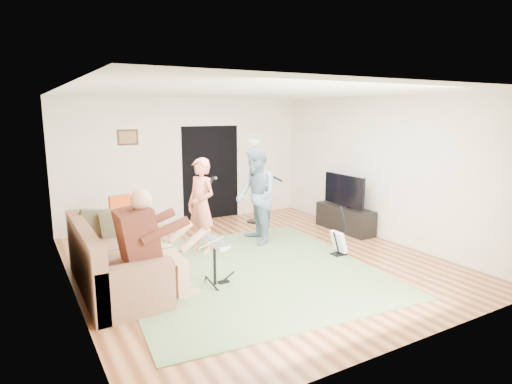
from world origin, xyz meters
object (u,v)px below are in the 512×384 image
guitarist (256,196)px  singer (201,206)px  dining_chair (126,231)px  guitar_spare (339,242)px  sofa (109,267)px  drum_kit (215,266)px  television (344,190)px  torchiere_lamp (254,166)px  tv_cabinet (345,219)px

guitarist → singer: bearing=-82.3°
dining_chair → guitar_spare: bearing=-46.8°
sofa → drum_kit: (1.30, -0.65, -0.01)m
dining_chair → guitarist: bearing=-32.3°
dining_chair → television: 4.29m
guitar_spare → torchiere_lamp: size_ratio=0.47×
dining_chair → television: bearing=-25.4°
drum_kit → torchiere_lamp: bearing=51.3°
guitar_spare → sofa: bearing=171.7°
drum_kit → torchiere_lamp: torchiere_lamp is taller
singer → guitar_spare: size_ratio=1.93×
sofa → guitar_spare: sofa is taller
sofa → torchiere_lamp: (3.52, 2.12, 0.93)m
torchiere_lamp → television: bearing=-51.0°
sofa → guitar_spare: (3.66, -0.53, -0.06)m
guitar_spare → torchiere_lamp: (-0.14, 2.66, 1.00)m
singer → torchiere_lamp: torchiere_lamp is taller
guitarist → guitar_spare: size_ratio=2.09×
guitarist → dining_chair: guitarist is taller
drum_kit → guitar_spare: guitar_spare is taller
guitarist → torchiere_lamp: size_ratio=0.98×
tv_cabinet → dining_chair: bearing=166.5°
guitar_spare → torchiere_lamp: torchiere_lamp is taller
sofa → television: television is taller
drum_kit → singer: 1.62m
television → dining_chair: bearing=166.4°
guitarist → dining_chair: bearing=-101.0°
singer → guitar_spare: (1.93, -1.35, -0.58)m
singer → television: singer is taller
television → tv_cabinet: bearing=0.0°
tv_cabinet → television: (-0.05, 0.00, 0.60)m
torchiere_lamp → television: 1.99m
guitarist → tv_cabinet: bearing=94.2°
drum_kit → tv_cabinet: size_ratio=0.48×
torchiere_lamp → dining_chair: torchiere_lamp is taller
sofa → guitarist: guitarist is taller
dining_chair → television: (4.14, -1.00, 0.51)m
drum_kit → torchiere_lamp: size_ratio=0.37×
guitarist → television: (1.95, -0.18, -0.04)m
drum_kit → dining_chair: 2.36m
singer → guitarist: size_ratio=0.92×
drum_kit → singer: bearing=73.7°
sofa → torchiere_lamp: size_ratio=1.26×
drum_kit → tv_cabinet: drum_kit is taller
sofa → dining_chair: dining_chair is taller
sofa → guitar_spare: 3.70m
guitar_spare → dining_chair: dining_chair is taller
drum_kit → guitarist: guitarist is taller
sofa → torchiere_lamp: torchiere_lamp is taller
torchiere_lamp → guitarist: bearing=-118.4°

